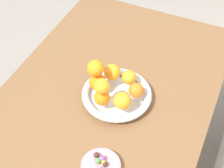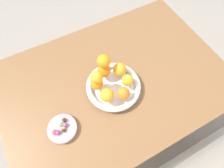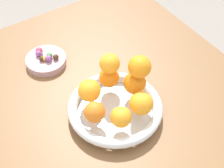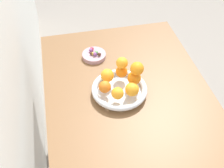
% 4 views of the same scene
% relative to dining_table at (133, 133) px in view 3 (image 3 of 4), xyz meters
% --- Properties ---
extents(dining_table, '(1.10, 0.76, 0.74)m').
position_rel_dining_table_xyz_m(dining_table, '(0.00, 0.00, 0.00)').
color(dining_table, brown).
rests_on(dining_table, ground_plane).
extents(fruit_bowl, '(0.25, 0.25, 0.04)m').
position_rel_dining_table_xyz_m(fruit_bowl, '(0.03, 0.04, 0.11)').
color(fruit_bowl, silver).
rests_on(fruit_bowl, dining_table).
extents(candy_dish, '(0.12, 0.12, 0.02)m').
position_rel_dining_table_xyz_m(candy_dish, '(0.31, 0.11, 0.10)').
color(candy_dish, '#B28C99').
rests_on(candy_dish, dining_table).
extents(orange_0, '(0.06, 0.06, 0.06)m').
position_rel_dining_table_xyz_m(orange_0, '(0.04, -0.03, 0.16)').
color(orange_0, orange).
rests_on(orange_0, fruit_bowl).
extents(orange_1, '(0.06, 0.06, 0.06)m').
position_rel_dining_table_xyz_m(orange_1, '(0.10, 0.02, 0.16)').
color(orange_1, orange).
rests_on(orange_1, fruit_bowl).
extents(orange_2, '(0.06, 0.06, 0.06)m').
position_rel_dining_table_xyz_m(orange_2, '(0.09, 0.09, 0.16)').
color(orange_2, orange).
rests_on(orange_2, fruit_bowl).
extents(orange_3, '(0.05, 0.05, 0.05)m').
position_rel_dining_table_xyz_m(orange_3, '(0.02, 0.11, 0.16)').
color(orange_3, orange).
rests_on(orange_3, fruit_bowl).
extents(orange_4, '(0.05, 0.05, 0.05)m').
position_rel_dining_table_xyz_m(orange_4, '(-0.03, 0.07, 0.15)').
color(orange_4, orange).
rests_on(orange_4, fruit_bowl).
extents(orange_5, '(0.06, 0.06, 0.06)m').
position_rel_dining_table_xyz_m(orange_5, '(-0.02, -0.00, 0.16)').
color(orange_5, orange).
rests_on(orange_5, fruit_bowl).
extents(orange_6, '(0.05, 0.05, 0.05)m').
position_rel_dining_table_xyz_m(orange_6, '(0.10, 0.02, 0.21)').
color(orange_6, orange).
rests_on(orange_6, orange_1).
extents(orange_7, '(0.06, 0.06, 0.06)m').
position_rel_dining_table_xyz_m(orange_7, '(0.04, -0.04, 0.22)').
color(orange_7, orange).
rests_on(orange_7, orange_0).
extents(candy_ball_0, '(0.02, 0.02, 0.02)m').
position_rel_dining_table_xyz_m(candy_ball_0, '(0.31, 0.10, 0.12)').
color(candy_ball_0, '#4C9947').
rests_on(candy_ball_0, candy_dish).
extents(candy_ball_1, '(0.02, 0.02, 0.02)m').
position_rel_dining_table_xyz_m(candy_ball_1, '(0.34, 0.12, 0.12)').
color(candy_ball_1, '#C6384C').
rests_on(candy_ball_1, candy_dish).
extents(candy_ball_2, '(0.02, 0.02, 0.02)m').
position_rel_dining_table_xyz_m(candy_ball_2, '(0.31, 0.13, 0.12)').
color(candy_ball_2, '#472819').
rests_on(candy_ball_2, candy_dish).
extents(candy_ball_3, '(0.02, 0.02, 0.02)m').
position_rel_dining_table_xyz_m(candy_ball_3, '(0.29, 0.09, 0.12)').
color(candy_ball_3, '#472819').
rests_on(candy_ball_3, candy_dish).
extents(candy_ball_4, '(0.02, 0.02, 0.02)m').
position_rel_dining_table_xyz_m(candy_ball_4, '(0.33, 0.12, 0.12)').
color(candy_ball_4, '#8C4C99').
rests_on(candy_ball_4, candy_dish).
extents(candy_ball_5, '(0.02, 0.02, 0.02)m').
position_rel_dining_table_xyz_m(candy_ball_5, '(0.29, 0.11, 0.12)').
color(candy_ball_5, '#8C4C99').
rests_on(candy_ball_5, candy_dish).
extents(candy_ball_6, '(0.02, 0.02, 0.02)m').
position_rel_dining_table_xyz_m(candy_ball_6, '(0.30, 0.12, 0.12)').
color(candy_ball_6, gold).
rests_on(candy_ball_6, candy_dish).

